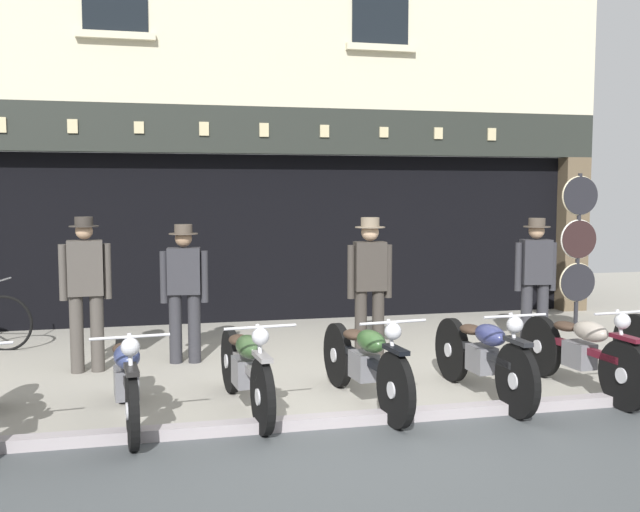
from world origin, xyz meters
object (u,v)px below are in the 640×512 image
(motorcycle_center_left, at_px, (246,367))
(assistant_far_right, at_px, (535,275))
(motorcycle_center_right, at_px, (483,355))
(salesman_left, at_px, (86,287))
(motorcycle_left, at_px, (126,377))
(tyre_sign_pole, at_px, (579,241))
(motorcycle_right, at_px, (581,350))
(salesman_right, at_px, (370,279))
(shopkeeper_center, at_px, (184,287))
(motorcycle_center, at_px, (365,361))
(advert_board_near, at_px, (63,219))

(motorcycle_center_left, relative_size, assistant_far_right, 1.18)
(motorcycle_center_right, distance_m, salesman_left, 4.38)
(motorcycle_left, bearing_deg, motorcycle_center_right, 174.84)
(tyre_sign_pole, bearing_deg, motorcycle_right, -121.95)
(salesman_right, bearing_deg, tyre_sign_pole, -163.28)
(shopkeeper_center, relative_size, tyre_sign_pole, 0.72)
(motorcycle_center_left, bearing_deg, motorcycle_center, 171.64)
(motorcycle_center_right, height_order, tyre_sign_pole, tyre_sign_pole)
(motorcycle_center_right, relative_size, shopkeeper_center, 1.22)
(motorcycle_center_right, bearing_deg, motorcycle_center, -3.75)
(motorcycle_left, bearing_deg, motorcycle_center_left, -179.43)
(motorcycle_left, distance_m, shopkeeper_center, 2.33)
(salesman_left, relative_size, shopkeeper_center, 1.06)
(tyre_sign_pole, bearing_deg, motorcycle_center, -145.38)
(motorcycle_center_right, bearing_deg, salesman_right, -77.04)
(motorcycle_right, distance_m, tyre_sign_pole, 3.47)
(motorcycle_right, xyz_separation_m, shopkeeper_center, (-3.84, 2.21, 0.48))
(motorcycle_center, distance_m, assistant_far_right, 3.70)
(assistant_far_right, distance_m, tyre_sign_pole, 1.30)
(motorcycle_center_right, height_order, motorcycle_right, motorcycle_center_right)
(assistant_far_right, relative_size, advert_board_near, 1.81)
(motorcycle_center_right, distance_m, assistant_far_right, 2.85)
(motorcycle_center, bearing_deg, advert_board_near, -62.23)
(salesman_left, distance_m, tyre_sign_pole, 6.78)
(salesman_left, bearing_deg, motorcycle_left, 99.88)
(shopkeeper_center, distance_m, tyre_sign_pole, 5.67)
(motorcycle_center_left, relative_size, tyre_sign_pole, 0.87)
(motorcycle_right, bearing_deg, motorcycle_center_left, -6.37)
(tyre_sign_pole, xyz_separation_m, advert_board_near, (-7.26, 2.01, 0.30))
(motorcycle_left, relative_size, salesman_left, 1.14)
(salesman_right, height_order, advert_board_near, advert_board_near)
(salesman_right, bearing_deg, motorcycle_right, 131.56)
(salesman_left, bearing_deg, motorcycle_center, 140.11)
(tyre_sign_pole, bearing_deg, shopkeeper_center, -173.51)
(motorcycle_right, relative_size, tyre_sign_pole, 0.87)
(motorcycle_left, bearing_deg, shopkeeper_center, -110.95)
(assistant_far_right, bearing_deg, salesman_left, 9.77)
(motorcycle_center_left, relative_size, salesman_left, 1.14)
(motorcycle_left, height_order, motorcycle_center_left, motorcycle_center_left)
(shopkeeper_center, bearing_deg, motorcycle_right, 156.63)
(motorcycle_center_left, xyz_separation_m, salesman_left, (-1.55, 1.88, 0.55))
(motorcycle_center_left, bearing_deg, salesman_right, -138.19)
(salesman_left, relative_size, advert_board_near, 1.88)
(motorcycle_center, relative_size, salesman_left, 1.18)
(salesman_left, relative_size, assistant_far_right, 1.04)
(motorcycle_left, bearing_deg, salesman_right, -150.09)
(motorcycle_center_left, xyz_separation_m, advert_board_near, (-2.09, 4.74, 1.20))
(advert_board_near, bearing_deg, motorcycle_left, -78.00)
(motorcycle_center_right, bearing_deg, motorcycle_right, 175.95)
(motorcycle_center, height_order, tyre_sign_pole, tyre_sign_pole)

